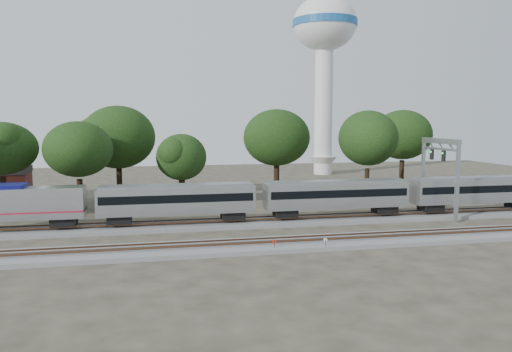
{
  "coord_description": "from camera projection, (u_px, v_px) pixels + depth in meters",
  "views": [
    {
      "loc": [
        -7.93,
        -46.09,
        11.16
      ],
      "look_at": [
        2.69,
        5.0,
        5.38
      ],
      "focal_mm": 35.0,
      "sensor_mm": 36.0,
      "label": 1
    }
  ],
  "objects": [
    {
      "name": "ground",
      "position": [
        239.0,
        238.0,
        47.68
      ],
      "size": [
        160.0,
        160.0,
        0.0
      ],
      "primitive_type": "plane",
      "color": "#383328",
      "rests_on": "ground"
    },
    {
      "name": "track_far",
      "position": [
        230.0,
        223.0,
        53.49
      ],
      "size": [
        160.0,
        5.0,
        0.73
      ],
      "color": "slate",
      "rests_on": "ground"
    },
    {
      "name": "track_near",
      "position": [
        247.0,
        246.0,
        43.76
      ],
      "size": [
        160.0,
        5.0,
        0.73
      ],
      "color": "slate",
      "rests_on": "ground"
    },
    {
      "name": "train",
      "position": [
        477.0,
        190.0,
        59.19
      ],
      "size": [
        119.71,
        2.91,
        4.29
      ],
      "color": "#B6B9BE",
      "rests_on": "ground"
    },
    {
      "name": "switch_stand_red",
      "position": [
        274.0,
        244.0,
        42.57
      ],
      "size": [
        0.34,
        0.12,
        1.08
      ],
      "rotation": [
        0.0,
        0.0,
        -0.27
      ],
      "color": "#512D19",
      "rests_on": "ground"
    },
    {
      "name": "switch_stand_white",
      "position": [
        325.0,
        242.0,
        43.17
      ],
      "size": [
        0.34,
        0.07,
        1.07
      ],
      "rotation": [
        0.0,
        0.0,
        -0.12
      ],
      "color": "#512D19",
      "rests_on": "ground"
    },
    {
      "name": "switch_lever",
      "position": [
        311.0,
        248.0,
        43.45
      ],
      "size": [
        0.58,
        0.47,
        0.3
      ],
      "primitive_type": "cube",
      "rotation": [
        0.0,
        0.0,
        -0.39
      ],
      "color": "#512D19",
      "rests_on": "ground"
    },
    {
      "name": "water_tower",
      "position": [
        325.0,
        43.0,
        102.21
      ],
      "size": [
        13.19,
        13.19,
        36.52
      ],
      "color": "silver",
      "rests_on": "ground"
    },
    {
      "name": "signal_gantry",
      "position": [
        440.0,
        160.0,
        57.77
      ],
      "size": [
        0.64,
        7.52,
        9.15
      ],
      "color": "gray",
      "rests_on": "ground"
    },
    {
      "name": "tree_1",
      "position": [
        1.0,
        149.0,
        61.77
      ],
      "size": [
        7.89,
        7.89,
        11.12
      ],
      "color": "black",
      "rests_on": "ground"
    },
    {
      "name": "tree_2",
      "position": [
        78.0,
        149.0,
        59.27
      ],
      "size": [
        7.94,
        7.94,
        11.19
      ],
      "color": "black",
      "rests_on": "ground"
    },
    {
      "name": "tree_3",
      "position": [
        118.0,
        137.0,
        68.43
      ],
      "size": [
        9.07,
        9.07,
        12.79
      ],
      "color": "black",
      "rests_on": "ground"
    },
    {
      "name": "tree_4",
      "position": [
        181.0,
        157.0,
        64.48
      ],
      "size": [
        6.6,
        6.6,
        9.3
      ],
      "color": "black",
      "rests_on": "ground"
    },
    {
      "name": "tree_5",
      "position": [
        277.0,
        138.0,
        74.97
      ],
      "size": [
        8.8,
        8.8,
        12.41
      ],
      "color": "black",
      "rests_on": "ground"
    },
    {
      "name": "tree_6",
      "position": [
        368.0,
        138.0,
        66.8
      ],
      "size": [
        9.0,
        9.0,
        12.69
      ],
      "color": "black",
      "rests_on": "ground"
    },
    {
      "name": "tree_7",
      "position": [
        403.0,
        135.0,
        80.15
      ],
      "size": [
        9.08,
        9.08,
        12.8
      ],
      "color": "black",
      "rests_on": "ground"
    }
  ]
}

